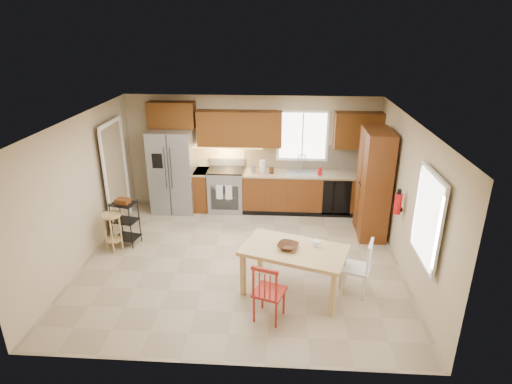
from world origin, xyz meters
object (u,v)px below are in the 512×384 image
object	(u,v)px
utility_cart	(126,223)
pantry	(374,184)
chair_white	(356,267)
fire_extinguisher	(398,204)
soap_bottle	(320,171)
bar_stool	(113,232)
dining_table	(293,271)
table_jar	(317,245)
refrigerator	(173,171)
chair_red	(269,291)
table_bowl	(288,249)
range_stove	(226,190)

from	to	relation	value
utility_cart	pantry	bearing A→B (deg)	22.15
chair_white	pantry	bearing A→B (deg)	2.35
fire_extinguisher	soap_bottle	bearing A→B (deg)	120.53
pantry	bar_stool	xyz separation A→B (m)	(-4.82, -0.97, -0.69)
dining_table	table_jar	xyz separation A→B (m)	(0.34, 0.10, 0.42)
fire_extinguisher	utility_cart	world-z (taller)	fire_extinguisher
soap_bottle	table_jar	xyz separation A→B (m)	(-0.25, -2.90, -0.20)
pantry	fire_extinguisher	xyz separation A→B (m)	(0.20, -1.05, 0.05)
fire_extinguisher	refrigerator	bearing A→B (deg)	155.48
refrigerator	chair_white	world-z (taller)	refrigerator
soap_bottle	chair_red	world-z (taller)	soap_bottle
bar_stool	pantry	bearing A→B (deg)	19.78
soap_bottle	table_jar	size ratio (longest dim) A/B	1.46
refrigerator	bar_stool	size ratio (longest dim) A/B	2.51
pantry	table_bowl	size ratio (longest dim) A/B	6.71
utility_cart	table_bowl	bearing A→B (deg)	-11.16
pantry	chair_red	size ratio (longest dim) A/B	2.31
chair_white	table_jar	world-z (taller)	chair_white
chair_white	table_bowl	xyz separation A→B (m)	(-1.05, -0.05, 0.31)
fire_extinguisher	table_jar	xyz separation A→B (m)	(-1.40, -0.95, -0.31)
range_stove	pantry	world-z (taller)	pantry
refrigerator	fire_extinguisher	bearing A→B (deg)	-24.52
chair_red	bar_stool	size ratio (longest dim) A/B	1.25
pantry	dining_table	distance (m)	2.69
table_bowl	table_jar	distance (m)	0.45
pantry	dining_table	xyz separation A→B (m)	(-1.54, -2.10, -0.67)
soap_bottle	utility_cart	world-z (taller)	soap_bottle
dining_table	chair_white	distance (m)	0.95
dining_table	chair_white	size ratio (longest dim) A/B	1.70
pantry	fire_extinguisher	world-z (taller)	pantry
dining_table	table_bowl	distance (m)	0.40
chair_white	bar_stool	world-z (taller)	chair_white
refrigerator	dining_table	size ratio (longest dim) A/B	1.18
utility_cart	range_stove	bearing A→B (deg)	58.91
soap_bottle	dining_table	distance (m)	3.12
refrigerator	bar_stool	world-z (taller)	refrigerator
fire_extinguisher	table_jar	distance (m)	1.73
range_stove	table_bowl	distance (m)	3.38
bar_stool	table_jar	bearing A→B (deg)	-7.56
refrigerator	dining_table	bearing A→B (deg)	-49.45
fire_extinguisher	chair_white	world-z (taller)	fire_extinguisher
soap_bottle	bar_stool	xyz separation A→B (m)	(-3.87, -1.87, -0.63)
chair_white	utility_cart	size ratio (longest dim) A/B	1.04
dining_table	bar_stool	bearing A→B (deg)	179.49
utility_cart	fire_extinguisher	bearing A→B (deg)	9.47
range_stove	chair_red	size ratio (longest dim) A/B	1.01
chair_white	table_jar	xyz separation A→B (m)	(-0.61, 0.05, 0.34)
refrigerator	chair_red	distance (m)	4.33
fire_extinguisher	chair_white	xyz separation A→B (m)	(-0.79, -1.00, -0.65)
dining_table	soap_bottle	bearing A→B (deg)	97.30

